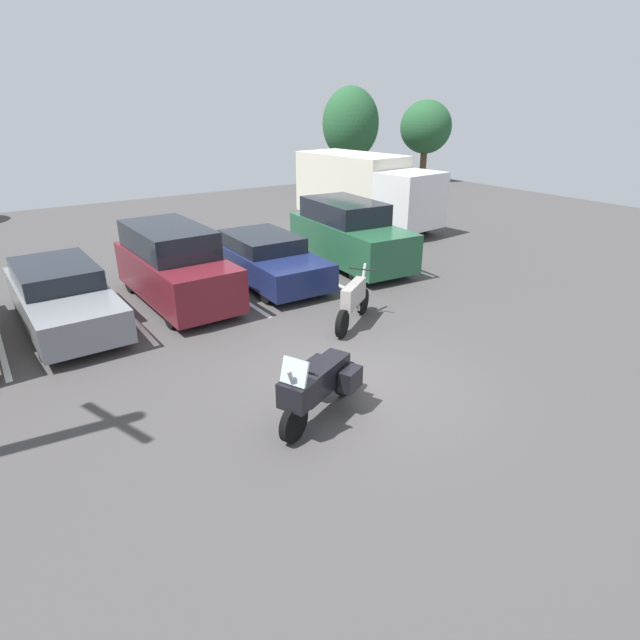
{
  "coord_description": "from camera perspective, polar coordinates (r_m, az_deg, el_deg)",
  "views": [
    {
      "loc": [
        -5.31,
        -6.62,
        4.86
      ],
      "look_at": [
        -0.19,
        0.91,
        1.0
      ],
      "focal_mm": 29.15,
      "sensor_mm": 36.0,
      "label": 1
    }
  ],
  "objects": [
    {
      "name": "motorcycle_touring",
      "position": [
        8.43,
        -0.15,
        -7.02
      ],
      "size": [
        2.1,
        1.25,
        1.37
      ],
      "color": "black",
      "rests_on": "ground"
    },
    {
      "name": "car_navy",
      "position": [
        15.14,
        -6.11,
        6.78
      ],
      "size": [
        1.97,
        4.85,
        1.35
      ],
      "color": "navy",
      "rests_on": "ground"
    },
    {
      "name": "car_grey",
      "position": [
        13.41,
        -26.46,
        2.39
      ],
      "size": [
        1.92,
        4.89,
        1.39
      ],
      "color": "slate",
      "rests_on": "ground"
    },
    {
      "name": "tree_far_left",
      "position": [
        32.16,
        3.38,
        20.7
      ],
      "size": [
        3.26,
        3.26,
        5.65
      ],
      "color": "#4C3823",
      "rests_on": "ground"
    },
    {
      "name": "motorcycle_second",
      "position": [
        12.04,
        3.71,
        2.11
      ],
      "size": [
        1.84,
        1.29,
        1.26
      ],
      "color": "black",
      "rests_on": "ground"
    },
    {
      "name": "tree_rear",
      "position": [
        35.71,
        11.54,
        20.02
      ],
      "size": [
        3.22,
        3.22,
        4.93
      ],
      "color": "#4C3823",
      "rests_on": "ground"
    },
    {
      "name": "car_green",
      "position": [
        16.54,
        3.2,
        9.36
      ],
      "size": [
        2.17,
        4.86,
        2.0
      ],
      "color": "#235638",
      "rests_on": "ground"
    },
    {
      "name": "box_truck",
      "position": [
        22.01,
        4.91,
        14.16
      ],
      "size": [
        2.89,
        6.69,
        2.85
      ],
      "color": "silver",
      "rests_on": "ground"
    },
    {
      "name": "car_maroon",
      "position": [
        13.87,
        -15.69,
        5.76
      ],
      "size": [
        1.89,
        4.47,
        1.94
      ],
      "color": "maroon",
      "rests_on": "ground"
    },
    {
      "name": "parking_stripes",
      "position": [
        14.28,
        -15.25,
        2.25
      ],
      "size": [
        14.06,
        4.99,
        0.01
      ],
      "color": "silver",
      "rests_on": "ground"
    },
    {
      "name": "ground",
      "position": [
        9.8,
        3.95,
        -7.14
      ],
      "size": [
        44.0,
        44.0,
        0.1
      ],
      "primitive_type": "cube",
      "color": "#423F3F"
    }
  ]
}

